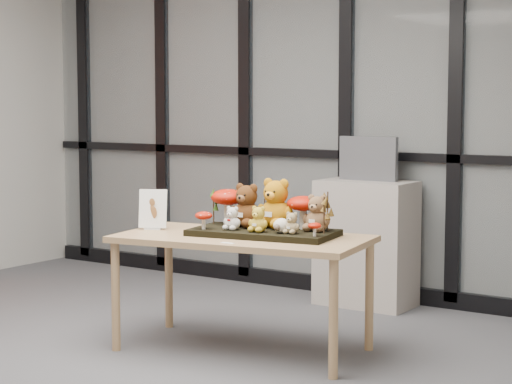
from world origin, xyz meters
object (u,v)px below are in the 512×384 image
Objects in this scene: bear_white_bow at (232,217)px; bear_beige_small at (292,222)px; monitor at (368,159)px; bear_small_yellow at (259,218)px; diorama_tray at (263,233)px; bear_tan_back at (317,211)px; plush_cream_hedgehog at (282,225)px; display_table at (243,247)px; bear_brown_medium at (247,203)px; mushroom_back_left at (228,205)px; mushroom_back_right at (303,211)px; cabinet at (366,243)px; mushroom_front_right at (315,229)px; sign_holder at (153,212)px; bear_pooh_yellow at (276,201)px; mushroom_front_left at (204,219)px.

bear_white_bow reaches higher than bear_beige_small.
bear_small_yellow is at bearing -86.78° from monitor.
diorama_tray is 5.07× the size of bear_small_yellow.
bear_white_bow reaches higher than diorama_tray.
bear_tan_back is 0.23m from plush_cream_hedgehog.
display_table is 5.45× the size of bear_brown_medium.
mushroom_back_left is at bearing 156.65° from bear_brown_medium.
mushroom_back_left is 0.49m from mushroom_back_right.
bear_white_bow is 1.55m from cabinet.
mushroom_back_right is 1.31m from monitor.
plush_cream_hedgehog is 0.22m from mushroom_front_right.
bear_small_yellow is at bearing -47.88° from bear_brown_medium.
display_table is at bearing -141.12° from mushroom_back_right.
cabinet is at bearing 40.10° from sign_holder.
mushroom_front_right is (0.36, -0.17, -0.12)m from bear_pooh_yellow.
bear_beige_small is (0.19, 0.04, -0.01)m from bear_small_yellow.
mushroom_back_right is 1.88× the size of mushroom_front_left.
mushroom_back_left is at bearing 134.26° from display_table.
monitor reaches higher than bear_tan_back.
bear_pooh_yellow reaches higher than mushroom_back_right.
mushroom_front_right is (0.15, -0.01, -0.03)m from bear_beige_small.
mushroom_back_left is 1.39m from cabinet.
bear_brown_medium is at bearing -170.37° from bear_pooh_yellow.
diorama_tray is at bearing -15.09° from sign_holder.
display_table is at bearing -153.43° from diorama_tray.
plush_cream_hedgehog is 0.43× the size of mushroom_back_right.
sign_holder is 1.72m from monitor.
bear_tan_back reaches higher than mushroom_back_right.
diorama_tray is 1.43m from cabinet.
monitor is (-0.06, 1.42, 0.35)m from diorama_tray.
sign_holder reaches higher than bear_small_yellow.
sign_holder is (-0.56, -0.05, -0.00)m from bear_white_bow.
plush_cream_hedgehog is at bearing -28.02° from bear_brown_medium.
monitor reaches higher than mushroom_front_right.
bear_white_bow reaches higher than plush_cream_hedgehog.
bear_beige_small is 0.07m from plush_cream_hedgehog.
mushroom_back_left is at bearing 173.63° from bear_tan_back.
plush_cream_hedgehog is 0.22m from mushroom_back_right.
bear_pooh_yellow reaches higher than bear_beige_small.
bear_pooh_yellow is 1.50× the size of mushroom_back_right.
sign_holder is (-0.60, -0.08, 0.18)m from display_table.
sign_holder reaches higher than mushroom_front_right.
diorama_tray is 8.99× the size of plush_cream_hedgehog.
monitor reaches higher than sign_holder.
bear_beige_small is 1.47× the size of plush_cream_hedgehog.
bear_tan_back is 1.02m from sign_holder.
mushroom_front_right is at bearing -73.75° from monitor.
cabinet is (0.09, 1.51, -0.34)m from bear_white_bow.
bear_pooh_yellow reaches higher than bear_white_bow.
display_table is 0.36m from bear_beige_small.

